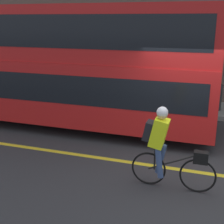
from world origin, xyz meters
TOP-DOWN VIEW (x-y plane):
  - ground_plane at (0.00, 0.00)m, footprint 80.00×80.00m
  - road_center_line at (0.00, 0.08)m, footprint 50.00×0.14m
  - sidewalk_curb at (0.00, 4.82)m, footprint 60.00×1.89m
  - bus at (-4.92, 2.17)m, footprint 10.92×2.55m
  - cyclist_on_bike at (-0.38, -0.74)m, footprint 1.60×0.32m
  - trash_bin at (0.38, 4.73)m, footprint 0.60×0.60m

SIDE VIEW (x-z plane):
  - ground_plane at x=0.00m, z-range 0.00..0.00m
  - road_center_line at x=0.00m, z-range 0.00..0.01m
  - sidewalk_curb at x=0.00m, z-range 0.00..0.14m
  - trash_bin at x=0.38m, z-range 0.14..0.99m
  - cyclist_on_bike at x=-0.38m, z-range 0.06..1.67m
  - bus at x=-4.92m, z-range 0.21..3.69m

